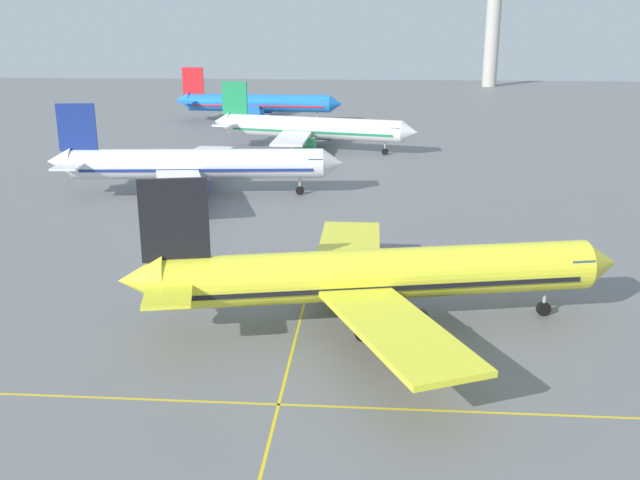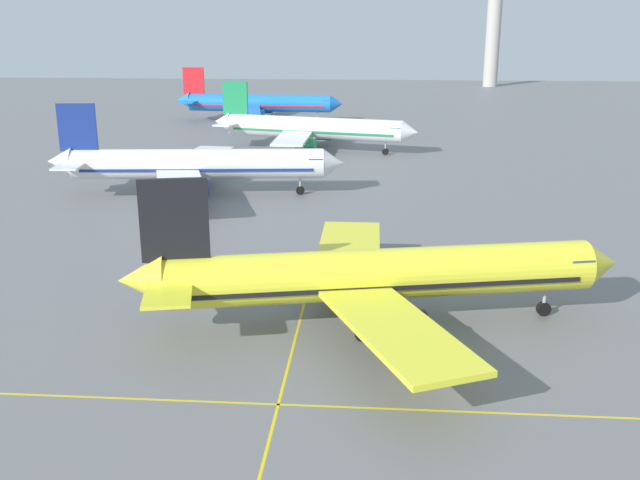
{
  "view_description": "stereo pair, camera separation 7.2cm",
  "coord_description": "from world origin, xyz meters",
  "px_view_note": "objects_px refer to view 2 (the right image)",
  "views": [
    {
      "loc": [
        5.67,
        -2.1,
        23.46
      ],
      "look_at": [
        1.19,
        57.67,
        5.06
      ],
      "focal_mm": 40.28,
      "sensor_mm": 36.0,
      "label": 1
    },
    {
      "loc": [
        5.74,
        -2.1,
        23.46
      ],
      "look_at": [
        1.19,
        57.67,
        5.06
      ],
      "focal_mm": 40.28,
      "sensor_mm": 36.0,
      "label": 2
    }
  ],
  "objects_px": {
    "airliner_second_row": "(375,275)",
    "airliner_far_right_stand": "(258,103)",
    "control_tower": "(494,21)",
    "airliner_third_row": "(194,164)",
    "airliner_far_left_stand": "(311,128)"
  },
  "relations": [
    {
      "from": "airliner_third_row",
      "to": "airliner_far_right_stand",
      "type": "height_order",
      "value": "airliner_third_row"
    },
    {
      "from": "airliner_second_row",
      "to": "airliner_far_left_stand",
      "type": "xyz_separation_m",
      "value": [
        -12.12,
        79.88,
        -0.03
      ]
    },
    {
      "from": "airliner_second_row",
      "to": "airliner_far_right_stand",
      "type": "xyz_separation_m",
      "value": [
        -28.6,
        119.75,
        0.07
      ]
    },
    {
      "from": "airliner_second_row",
      "to": "airliner_far_left_stand",
      "type": "distance_m",
      "value": 80.8
    },
    {
      "from": "airliner_far_left_stand",
      "to": "airliner_far_right_stand",
      "type": "distance_m",
      "value": 43.14
    },
    {
      "from": "airliner_far_left_stand",
      "to": "control_tower",
      "type": "relative_size",
      "value": 0.98
    },
    {
      "from": "airliner_third_row",
      "to": "control_tower",
      "type": "relative_size",
      "value": 1.02
    },
    {
      "from": "airliner_third_row",
      "to": "airliner_far_left_stand",
      "type": "bearing_deg",
      "value": 70.59
    },
    {
      "from": "airliner_far_right_stand",
      "to": "control_tower",
      "type": "height_order",
      "value": "control_tower"
    },
    {
      "from": "airliner_far_left_stand",
      "to": "airliner_third_row",
      "type": "bearing_deg",
      "value": -109.41
    },
    {
      "from": "airliner_second_row",
      "to": "control_tower",
      "type": "bearing_deg",
      "value": 79.29
    },
    {
      "from": "airliner_far_right_stand",
      "to": "control_tower",
      "type": "bearing_deg",
      "value": 55.28
    },
    {
      "from": "airliner_second_row",
      "to": "airliner_far_left_stand",
      "type": "bearing_deg",
      "value": 98.63
    },
    {
      "from": "airliner_second_row",
      "to": "airliner_third_row",
      "type": "relative_size",
      "value": 0.97
    },
    {
      "from": "airliner_second_row",
      "to": "airliner_far_right_stand",
      "type": "bearing_deg",
      "value": 103.43
    }
  ]
}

